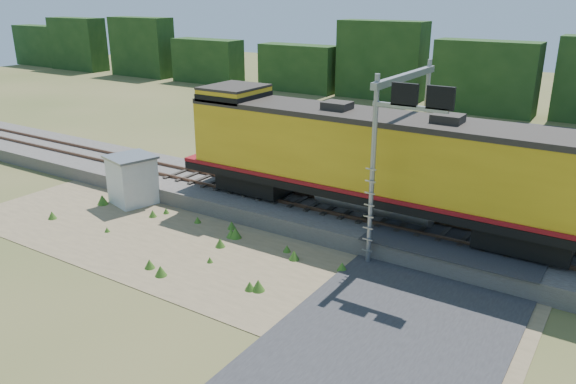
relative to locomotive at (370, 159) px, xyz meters
The scene contains 10 objects.
ground 7.44m from the locomotive, 113.98° to the right, with size 140.00×140.00×0.00m, color #475123.
ballast 4.09m from the locomotive, behind, with size 70.00×5.00×0.80m, color slate.
rails 3.74m from the locomotive, behind, with size 70.00×1.54×0.16m.
dirt_shoulder 8.01m from the locomotive, 130.33° to the right, with size 26.00×8.00×0.03m, color #8C7754.
road 7.62m from the locomotive, 50.52° to the right, with size 7.00×66.00×0.86m.
tree_line_north 32.11m from the locomotive, 94.77° to the left, with size 130.00×3.00×6.50m.
weed_clumps 9.22m from the locomotive, 136.27° to the right, with size 15.00×6.20×0.56m, color #3B6A1E, non-canonical shape.
locomotive is the anchor object (origin of this frame).
shed 12.47m from the locomotive, 165.21° to the right, with size 2.66×2.66×2.56m.
signal_gantry 2.92m from the locomotive, 20.81° to the right, with size 3.03×6.20×7.64m.
Camera 1 is at (12.51, -15.93, 10.41)m, focal length 35.00 mm.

